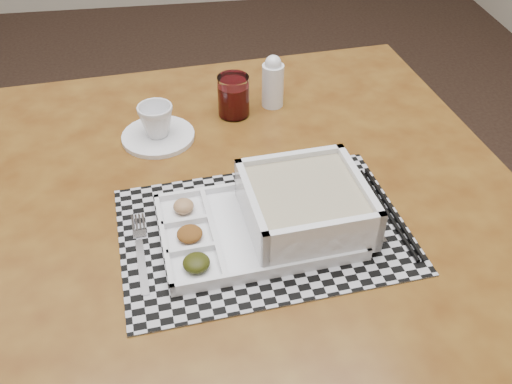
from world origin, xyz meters
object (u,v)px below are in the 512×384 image
serving_tray (292,212)px  creamer_bottle (273,82)px  dining_table (244,224)px  juice_glass (234,98)px  cup (156,121)px

serving_tray → creamer_bottle: (0.04, 0.40, 0.02)m
dining_table → serving_tray: (0.07, -0.11, 0.12)m
dining_table → creamer_bottle: 0.34m
serving_tray → juice_glass: bearing=98.1°
serving_tray → creamer_bottle: bearing=84.8°
cup → dining_table: bearing=-51.9°
creamer_bottle → serving_tray: bearing=-95.2°
cup → juice_glass: juice_glass is taller
juice_glass → dining_table: bearing=-93.1°
dining_table → cup: (-0.15, 0.20, 0.12)m
serving_tray → cup: bearing=125.6°
juice_glass → creamer_bottle: bearing=16.8°
juice_glass → creamer_bottle: size_ratio=0.76×
serving_tray → cup: size_ratio=4.96×
serving_tray → creamer_bottle: creamer_bottle is taller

